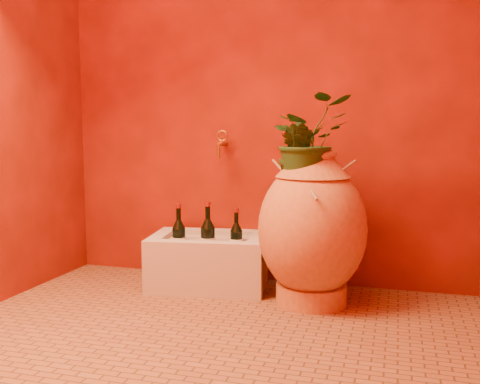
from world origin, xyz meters
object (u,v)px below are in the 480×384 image
(stone_basin, at_px, (209,262))
(wall_tap, at_px, (222,143))
(amphora, at_px, (312,228))
(wine_bottle_c, at_px, (179,240))
(wine_bottle_b, at_px, (236,241))
(wine_bottle_a, at_px, (208,240))

(stone_basin, bearing_deg, wall_tap, 80.56)
(amphora, height_order, wall_tap, wall_tap)
(amphora, height_order, stone_basin, amphora)
(amphora, bearing_deg, wine_bottle_c, 176.25)
(wine_bottle_b, xyz_separation_m, wall_tap, (-0.14, 0.14, 0.57))
(wine_bottle_b, bearing_deg, wall_tap, 133.62)
(amphora, xyz_separation_m, wine_bottle_c, (-0.79, 0.05, -0.12))
(wine_bottle_b, height_order, wine_bottle_c, wine_bottle_c)
(wall_tap, bearing_deg, wine_bottle_a, -90.90)
(stone_basin, height_order, wine_bottle_c, wine_bottle_c)
(wine_bottle_a, height_order, wine_bottle_c, wine_bottle_a)
(wine_bottle_b, height_order, wall_tap, wall_tap)
(amphora, bearing_deg, wine_bottle_a, 175.04)
(amphora, distance_m, wine_bottle_a, 0.62)
(wine_bottle_b, bearing_deg, stone_basin, -171.71)
(wine_bottle_b, relative_size, wall_tap, 1.85)
(stone_basin, bearing_deg, wine_bottle_a, -72.42)
(amphora, height_order, wine_bottle_a, amphora)
(amphora, relative_size, wine_bottle_b, 2.72)
(wine_bottle_c, distance_m, wall_tap, 0.64)
(amphora, height_order, wine_bottle_c, amphora)
(wall_tap, bearing_deg, stone_basin, -99.44)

